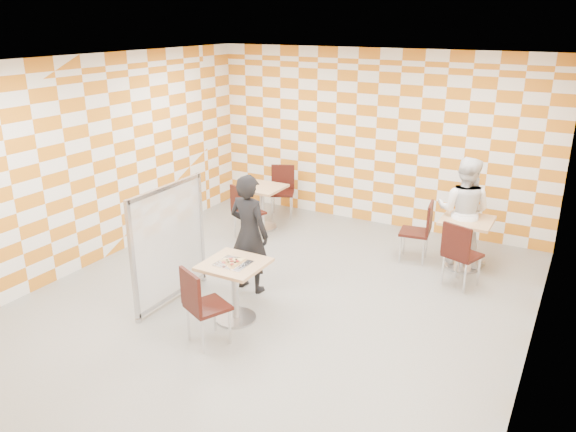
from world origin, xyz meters
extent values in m
plane|color=gray|center=(0.00, 0.00, 0.00)|extent=(7.00, 7.00, 0.00)
plane|color=white|center=(0.00, 0.00, 3.00)|extent=(7.00, 7.00, 0.00)
plane|color=white|center=(0.00, 3.50, 1.50)|extent=(6.00, 0.00, 6.00)
plane|color=white|center=(-3.00, 0.00, 1.50)|extent=(0.00, 7.00, 7.00)
plane|color=white|center=(3.00, 0.00, 1.50)|extent=(0.00, 7.00, 7.00)
cube|color=tan|center=(-0.21, -0.56, 0.73)|extent=(0.70, 0.70, 0.04)
cylinder|color=#A5A5AA|center=(-0.21, -0.56, 0.37)|extent=(0.08, 0.08, 0.70)
cylinder|color=#A5A5AA|center=(-0.21, -0.56, 0.01)|extent=(0.50, 0.50, 0.03)
cube|color=tan|center=(1.87, 2.30, 0.73)|extent=(0.70, 0.70, 0.04)
cylinder|color=#A5A5AA|center=(1.87, 2.30, 0.37)|extent=(0.08, 0.08, 0.70)
cylinder|color=#A5A5AA|center=(1.87, 2.30, 0.01)|extent=(0.50, 0.50, 0.03)
cube|color=tan|center=(-1.55, 2.27, 0.73)|extent=(0.70, 0.70, 0.04)
cylinder|color=#A5A5AA|center=(-1.55, 2.27, 0.37)|extent=(0.08, 0.08, 0.70)
cylinder|color=#A5A5AA|center=(-1.55, 2.27, 0.01)|extent=(0.50, 0.50, 0.03)
cube|color=black|center=(-0.18, -1.12, 0.45)|extent=(0.56, 0.56, 0.04)
cube|color=black|center=(-0.27, -1.31, 0.70)|extent=(0.40, 0.21, 0.45)
cylinder|color=silver|center=(0.04, -1.04, 0.21)|extent=(0.03, 0.03, 0.43)
cylinder|color=silver|center=(-0.27, -0.90, 0.21)|extent=(0.03, 0.03, 0.43)
cylinder|color=silver|center=(-0.10, -1.35, 0.21)|extent=(0.03, 0.03, 0.43)
cylinder|color=silver|center=(-0.41, -1.21, 0.21)|extent=(0.03, 0.03, 0.43)
cube|color=black|center=(1.97, 1.68, 0.45)|extent=(0.54, 0.54, 0.04)
cube|color=black|center=(1.90, 1.50, 0.70)|extent=(0.41, 0.18, 0.45)
cylinder|color=silver|center=(2.19, 1.79, 0.21)|extent=(0.03, 0.03, 0.43)
cylinder|color=silver|center=(1.87, 1.90, 0.21)|extent=(0.03, 0.03, 0.43)
cylinder|color=silver|center=(2.07, 1.47, 0.21)|extent=(0.03, 0.03, 0.43)
cylinder|color=silver|center=(1.75, 1.58, 0.21)|extent=(0.03, 0.03, 0.43)
cube|color=black|center=(1.16, 2.19, 0.45)|extent=(0.47, 0.47, 0.04)
cube|color=black|center=(1.35, 2.22, 0.70)|extent=(0.10, 0.42, 0.45)
cylinder|color=silver|center=(0.96, 2.34, 0.21)|extent=(0.03, 0.03, 0.43)
cylinder|color=silver|center=(1.01, 2.00, 0.21)|extent=(0.03, 0.03, 0.43)
cylinder|color=silver|center=(1.30, 2.38, 0.21)|extent=(0.03, 0.03, 0.43)
cylinder|color=silver|center=(1.35, 2.05, 0.21)|extent=(0.03, 0.03, 0.43)
cube|color=black|center=(-1.48, 1.76, 0.45)|extent=(0.54, 0.54, 0.04)
cube|color=black|center=(-1.55, 1.57, 0.70)|extent=(0.41, 0.18, 0.45)
cylinder|color=silver|center=(-1.26, 1.86, 0.21)|extent=(0.03, 0.03, 0.43)
cylinder|color=silver|center=(-1.58, 1.97, 0.21)|extent=(0.03, 0.03, 0.43)
cylinder|color=silver|center=(-1.38, 1.54, 0.21)|extent=(0.03, 0.03, 0.43)
cylinder|color=silver|center=(-1.70, 1.66, 0.21)|extent=(0.03, 0.03, 0.43)
cube|color=black|center=(-1.54, 2.96, 0.45)|extent=(0.56, 0.56, 0.04)
cube|color=black|center=(-1.62, 3.14, 0.70)|extent=(0.40, 0.21, 0.45)
cylinder|color=silver|center=(-1.62, 2.73, 0.21)|extent=(0.03, 0.03, 0.43)
cylinder|color=silver|center=(-1.31, 2.88, 0.21)|extent=(0.03, 0.03, 0.43)
cylinder|color=silver|center=(-1.77, 3.04, 0.21)|extent=(0.03, 0.03, 0.43)
cylinder|color=silver|center=(-1.46, 3.18, 0.21)|extent=(0.03, 0.03, 0.43)
cube|color=white|center=(-1.20, -0.53, 0.80)|extent=(0.02, 1.30, 1.40)
cube|color=#B2B2B7|center=(-1.20, -0.53, 1.52)|extent=(0.05, 1.30, 0.05)
cube|color=#B2B2B7|center=(-1.20, -0.53, 0.08)|extent=(0.05, 1.30, 0.05)
cube|color=#B2B2B7|center=(-1.20, -1.18, 0.80)|extent=(0.05, 0.05, 1.50)
cylinder|color=#B2B2B7|center=(-1.20, -1.18, 0.03)|extent=(0.08, 0.08, 0.05)
cube|color=#B2B2B7|center=(-1.20, 0.12, 0.80)|extent=(0.05, 0.05, 1.50)
cylinder|color=#B2B2B7|center=(-1.20, 0.12, 0.03)|extent=(0.08, 0.08, 0.05)
imported|color=black|center=(-0.49, 0.22, 0.80)|extent=(0.62, 0.44, 1.60)
imported|color=white|center=(1.78, 2.44, 0.81)|extent=(0.80, 0.64, 1.62)
cube|color=silver|center=(-0.21, -0.58, 0.75)|extent=(0.38, 0.34, 0.01)
cone|color=tan|center=(-0.21, -0.58, 0.77)|extent=(0.40, 0.40, 0.02)
cone|color=#F2D88C|center=(-0.21, -0.56, 0.78)|extent=(0.33, 0.33, 0.01)
cylinder|color=maroon|center=(-0.27, -0.68, 0.79)|extent=(0.04, 0.04, 0.01)
cylinder|color=maroon|center=(-0.16, -0.67, 0.79)|extent=(0.04, 0.04, 0.01)
cylinder|color=maroon|center=(-0.21, -0.60, 0.79)|extent=(0.04, 0.04, 0.01)
cylinder|color=maroon|center=(-0.26, -0.55, 0.79)|extent=(0.04, 0.04, 0.01)
cylinder|color=maroon|center=(-0.15, -0.57, 0.79)|extent=(0.04, 0.04, 0.01)
torus|color=black|center=(-0.16, -0.61, 0.79)|extent=(0.03, 0.03, 0.01)
torus|color=black|center=(-0.23, -0.64, 0.79)|extent=(0.03, 0.03, 0.01)
torus|color=black|center=(-0.19, -0.54, 0.79)|extent=(0.03, 0.03, 0.01)
torus|color=black|center=(-0.28, -0.60, 0.79)|extent=(0.03, 0.03, 0.01)
cylinder|color=white|center=(1.75, 2.45, 0.83)|extent=(0.06, 0.06, 0.16)
cylinder|color=red|center=(1.75, 2.45, 0.93)|extent=(0.04, 0.04, 0.04)
cylinder|color=black|center=(1.93, 2.36, 0.85)|extent=(0.07, 0.07, 0.20)
cylinder|color=red|center=(1.93, 2.36, 0.96)|extent=(0.03, 0.03, 0.03)
camera|label=1|loc=(3.25, -5.53, 3.48)|focal=35.00mm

